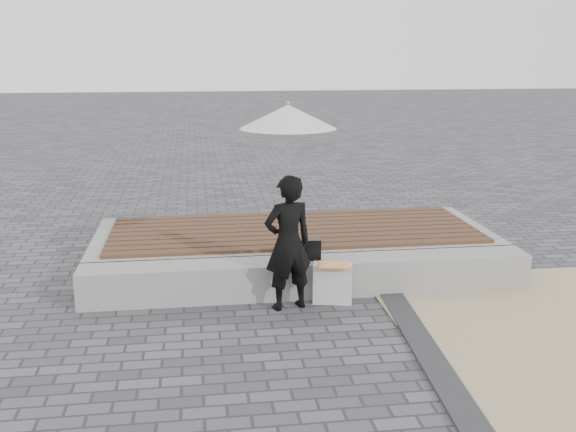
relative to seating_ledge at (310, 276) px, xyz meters
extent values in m
plane|color=#515156|center=(0.00, -1.60, -0.20)|extent=(80.00, 80.00, 0.00)
cube|color=#2E2F31|center=(0.75, -2.10, -0.18)|extent=(0.61, 5.20, 0.04)
cube|color=#989893|center=(0.00, 0.00, 0.00)|extent=(5.00, 0.45, 0.40)
cube|color=#979792|center=(0.00, 1.20, 0.00)|extent=(5.00, 2.00, 0.40)
imported|color=black|center=(-0.30, -0.39, 0.51)|extent=(0.60, 0.47, 1.43)
cylinder|color=#B4B4B9|center=(-0.30, -0.39, 1.21)|extent=(0.02, 0.02, 0.96)
cone|color=silver|center=(-0.30, -0.39, 1.81)|extent=(0.96, 0.96, 0.24)
sphere|color=#B4B4B9|center=(-0.30, -0.39, 1.94)|extent=(0.03, 0.03, 0.03)
cube|color=black|center=(-0.05, -0.01, 0.32)|extent=(0.35, 0.16, 0.24)
cube|color=silver|center=(0.20, -0.31, 0.02)|extent=(0.44, 0.27, 0.44)
cube|color=red|center=(0.20, -0.36, 0.24)|extent=(0.38, 0.31, 0.01)
camera|label=1|loc=(-1.22, -6.91, 2.44)|focal=41.50mm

